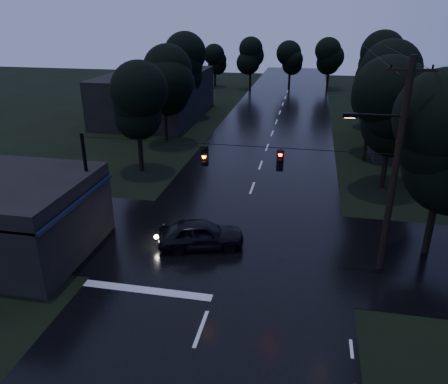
% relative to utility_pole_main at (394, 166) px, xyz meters
% --- Properties ---
extents(main_road, '(12.00, 120.00, 0.02)m').
position_rel_utility_pole_main_xyz_m(main_road, '(-7.41, 19.00, -5.26)').
color(main_road, black).
rests_on(main_road, ground).
extents(cross_street, '(60.00, 9.00, 0.02)m').
position_rel_utility_pole_main_xyz_m(cross_street, '(-7.41, 1.00, -5.26)').
color(cross_street, black).
rests_on(cross_street, ground).
extents(building_far_right, '(10.00, 14.00, 4.40)m').
position_rel_utility_pole_main_xyz_m(building_far_right, '(6.59, 23.00, -3.06)').
color(building_far_right, black).
rests_on(building_far_right, ground).
extents(building_far_left, '(10.00, 16.00, 5.00)m').
position_rel_utility_pole_main_xyz_m(building_far_left, '(-21.41, 29.00, -2.76)').
color(building_far_left, black).
rests_on(building_far_left, ground).
extents(utility_pole_main, '(3.50, 0.30, 10.00)m').
position_rel_utility_pole_main_xyz_m(utility_pole_main, '(0.00, 0.00, 0.00)').
color(utility_pole_main, black).
rests_on(utility_pole_main, ground).
extents(utility_pole_far, '(2.00, 0.30, 7.50)m').
position_rel_utility_pole_main_xyz_m(utility_pole_far, '(0.89, 17.00, -1.38)').
color(utility_pole_far, black).
rests_on(utility_pole_far, ground).
extents(anchor_pole_left, '(0.18, 0.18, 6.00)m').
position_rel_utility_pole_main_xyz_m(anchor_pole_left, '(-14.91, 0.00, -2.26)').
color(anchor_pole_left, black).
rests_on(anchor_pole_left, ground).
extents(span_signals, '(15.00, 0.37, 1.12)m').
position_rel_utility_pole_main_xyz_m(span_signals, '(-6.85, -0.01, -0.01)').
color(span_signals, black).
rests_on(span_signals, ground).
extents(tree_corner_near, '(4.48, 4.48, 9.44)m').
position_rel_utility_pole_main_xyz_m(tree_corner_near, '(2.59, 2.00, 0.74)').
color(tree_corner_near, black).
rests_on(tree_corner_near, ground).
extents(tree_left_a, '(3.92, 3.92, 8.26)m').
position_rel_utility_pole_main_xyz_m(tree_left_a, '(-16.41, 11.00, -0.02)').
color(tree_left_a, black).
rests_on(tree_left_a, ground).
extents(tree_left_b, '(4.20, 4.20, 8.85)m').
position_rel_utility_pole_main_xyz_m(tree_left_b, '(-17.01, 19.00, 0.36)').
color(tree_left_b, black).
rests_on(tree_left_b, ground).
extents(tree_left_c, '(4.48, 4.48, 9.44)m').
position_rel_utility_pole_main_xyz_m(tree_left_c, '(-17.61, 29.00, 0.74)').
color(tree_left_c, black).
rests_on(tree_left_c, ground).
extents(tree_right_a, '(4.20, 4.20, 8.85)m').
position_rel_utility_pole_main_xyz_m(tree_right_a, '(1.59, 11.00, 0.36)').
color(tree_right_a, black).
rests_on(tree_right_a, ground).
extents(tree_right_b, '(4.48, 4.48, 9.44)m').
position_rel_utility_pole_main_xyz_m(tree_right_b, '(2.19, 19.00, 0.74)').
color(tree_right_b, black).
rests_on(tree_right_b, ground).
extents(tree_right_c, '(4.76, 4.76, 10.03)m').
position_rel_utility_pole_main_xyz_m(tree_right_c, '(2.79, 29.00, 1.11)').
color(tree_right_c, black).
rests_on(tree_right_c, ground).
extents(car, '(4.83, 3.00, 1.53)m').
position_rel_utility_pole_main_xyz_m(car, '(-8.97, 0.32, -4.49)').
color(car, black).
rests_on(car, ground).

